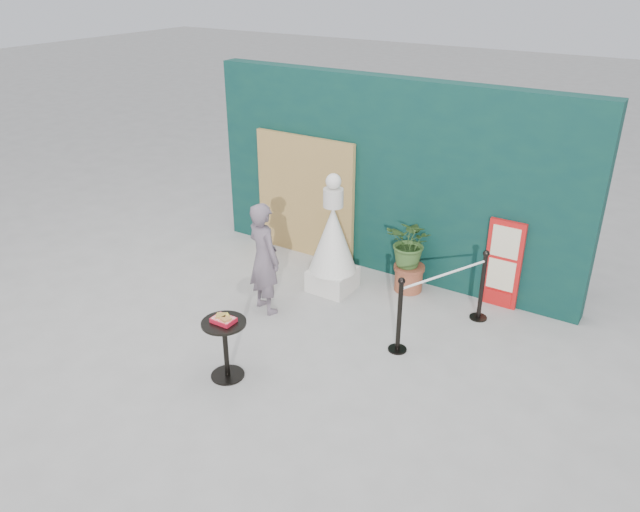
{
  "coord_description": "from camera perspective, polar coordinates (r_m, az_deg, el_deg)",
  "views": [
    {
      "loc": [
        3.92,
        -4.95,
        4.5
      ],
      "look_at": [
        0.0,
        1.2,
        1.0
      ],
      "focal_mm": 35.0,
      "sensor_mm": 36.0,
      "label": 1
    }
  ],
  "objects": [
    {
      "name": "bamboo_fence",
      "position": [
        10.14,
        -1.39,
        5.44
      ],
      "size": [
        1.8,
        0.08,
        2.0
      ],
      "primitive_type": "cube",
      "color": "tan",
      "rests_on": "ground"
    },
    {
      "name": "statue",
      "position": [
        9.06,
        1.18,
        1.09
      ],
      "size": [
        0.71,
        0.71,
        1.81
      ],
      "color": "silver",
      "rests_on": "ground"
    },
    {
      "name": "ground",
      "position": [
        7.76,
        -4.84,
        -9.95
      ],
      "size": [
        60.0,
        60.0,
        0.0
      ],
      "primitive_type": "plane",
      "color": "#ADAAA5",
      "rests_on": "ground"
    },
    {
      "name": "stanchion_barrier",
      "position": [
        8.23,
        11.14,
        -4.04
      ],
      "size": [
        0.84,
        1.54,
        1.03
      ],
      "color": "black",
      "rests_on": "ground"
    },
    {
      "name": "cafe_table",
      "position": [
        7.36,
        -8.67,
        -7.65
      ],
      "size": [
        0.52,
        0.52,
        0.75
      ],
      "color": "black",
      "rests_on": "ground"
    },
    {
      "name": "menu_board",
      "position": [
        9.02,
        16.39,
        -0.75
      ],
      "size": [
        0.5,
        0.07,
        1.3
      ],
      "color": "red",
      "rests_on": "ground"
    },
    {
      "name": "food_basket",
      "position": [
        7.21,
        -8.8,
        -5.72
      ],
      "size": [
        0.26,
        0.19,
        0.11
      ],
      "color": "red",
      "rests_on": "cafe_table"
    },
    {
      "name": "back_wall",
      "position": [
        9.49,
        6.39,
        7.04
      ],
      "size": [
        6.0,
        0.3,
        3.0
      ],
      "primitive_type": "cube",
      "color": "#092C2B",
      "rests_on": "ground"
    },
    {
      "name": "woman",
      "position": [
        8.53,
        -5.15,
        -0.19
      ],
      "size": [
        0.68,
        0.56,
        1.6
      ],
      "primitive_type": "imported",
      "rotation": [
        0.0,
        0.0,
        2.8
      ],
      "color": "#675864",
      "rests_on": "ground"
    },
    {
      "name": "planter",
      "position": [
        9.15,
        8.28,
        0.61
      ],
      "size": [
        0.68,
        0.59,
        1.15
      ],
      "color": "#994A32",
      "rests_on": "ground"
    }
  ]
}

